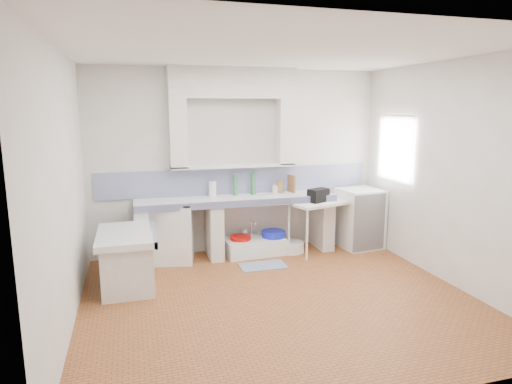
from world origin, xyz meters
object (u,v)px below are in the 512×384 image
object	(u,v)px
sink	(254,247)
fridge	(359,218)
stove	(172,233)
side_table	(320,226)

from	to	relation	value
sink	fridge	xyz separation A→B (m)	(1.73, -0.10, 0.36)
stove	sink	xyz separation A→B (m)	(1.23, -0.06, -0.31)
sink	fridge	world-z (taller)	fridge
stove	side_table	world-z (taller)	stove
stove	side_table	size ratio (longest dim) A/B	0.87
sink	fridge	distance (m)	1.77
fridge	side_table	bearing A→B (deg)	177.69
sink	stove	bearing A→B (deg)	173.25
side_table	fridge	bearing A→B (deg)	-11.83
side_table	stove	bearing A→B (deg)	157.62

